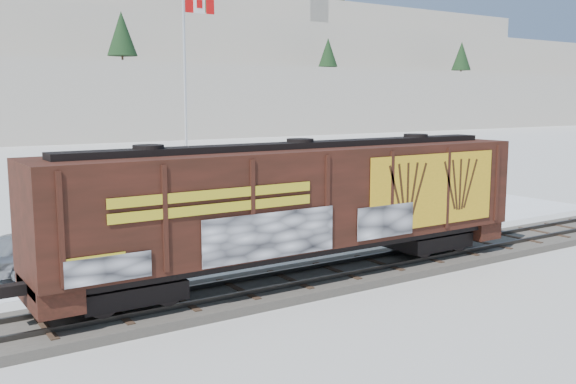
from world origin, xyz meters
TOP-DOWN VIEW (x-y plane):
  - ground at (0.00, 0.00)m, footprint 500.00×500.00m
  - rail_track at (0.00, 0.00)m, footprint 50.00×3.40m
  - parking_strip at (0.00, 7.50)m, footprint 40.00×8.00m
  - hopper_railcar at (-3.57, -0.01)m, footprint 17.63×3.06m
  - flagpole at (-0.74, 14.99)m, footprint 2.30×0.90m
  - car_silver at (-10.64, 6.91)m, footprint 5.09×3.54m
  - car_white at (-3.06, 8.04)m, footprint 5.11×2.70m
  - car_dark at (8.89, 8.25)m, footprint 4.49×2.76m

SIDE VIEW (x-z plane):
  - ground at x=0.00m, z-range 0.00..0.00m
  - parking_strip at x=0.00m, z-range 0.00..0.03m
  - rail_track at x=0.00m, z-range -0.07..0.36m
  - car_dark at x=8.89m, z-range 0.03..1.25m
  - car_white at x=-3.06m, z-range 0.03..1.63m
  - car_silver at x=-10.64m, z-range 0.03..1.64m
  - hopper_railcar at x=-3.57m, z-range 0.68..5.17m
  - flagpole at x=-0.74m, z-range -1.54..10.61m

